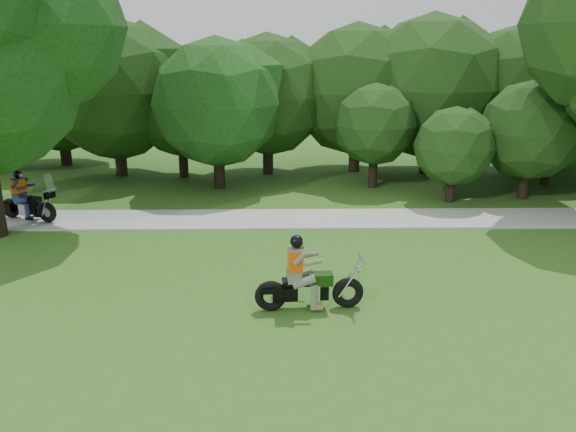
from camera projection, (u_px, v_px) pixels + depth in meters
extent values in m
plane|color=#31651C|center=(363.00, 336.00, 11.38)|extent=(100.00, 100.00, 0.00)
cube|color=#9F9F9A|center=(329.00, 219.00, 19.02)|extent=(60.00, 2.20, 0.06)
cylinder|color=black|center=(354.00, 152.00, 26.13)|extent=(0.50, 0.50, 1.80)
sphere|color=#193810|center=(356.00, 90.00, 25.31)|extent=(5.95, 5.95, 5.95)
cylinder|color=black|center=(451.00, 187.00, 21.07)|extent=(0.35, 0.35, 1.14)
sphere|color=#193810|center=(454.00, 147.00, 20.63)|extent=(2.95, 2.95, 2.95)
cylinder|color=black|center=(373.00, 169.00, 23.20)|extent=(0.37, 0.37, 1.52)
sphere|color=#193810|center=(375.00, 125.00, 22.66)|extent=(3.34, 3.34, 3.34)
cylinder|color=black|center=(121.00, 156.00, 25.27)|extent=(0.51, 0.51, 1.80)
sphere|color=#193810|center=(115.00, 90.00, 24.43)|extent=(6.17, 6.17, 6.17)
cylinder|color=black|center=(514.00, 153.00, 25.87)|extent=(0.50, 0.50, 1.80)
sphere|color=#193810|center=(521.00, 91.00, 25.05)|extent=(5.94, 5.94, 5.94)
cylinder|color=black|center=(65.00, 147.00, 27.48)|extent=(0.53, 0.53, 1.80)
sphere|color=#193810|center=(58.00, 84.00, 26.61)|extent=(6.50, 6.50, 6.50)
cylinder|color=black|center=(219.00, 167.00, 23.00)|extent=(0.46, 0.46, 1.80)
sphere|color=#133F12|center=(217.00, 103.00, 22.25)|extent=(5.17, 5.17, 5.17)
cylinder|color=black|center=(183.00, 159.00, 24.99)|extent=(0.40, 0.40, 1.64)
sphere|color=#193810|center=(181.00, 110.00, 24.37)|extent=(4.08, 4.08, 4.08)
cylinder|color=black|center=(546.00, 174.00, 23.71)|extent=(0.37, 0.37, 0.94)
sphere|color=#133F12|center=(551.00, 137.00, 23.25)|extent=(3.40, 3.40, 3.40)
cylinder|color=black|center=(524.00, 181.00, 21.51)|extent=(0.39, 0.39, 1.39)
sphere|color=#193810|center=(530.00, 131.00, 20.95)|extent=(3.77, 3.77, 3.77)
cylinder|color=black|center=(426.00, 154.00, 25.70)|extent=(0.52, 0.52, 1.80)
sphere|color=#193810|center=(431.00, 87.00, 24.83)|extent=(6.44, 6.44, 6.44)
cylinder|color=black|center=(268.00, 154.00, 25.63)|extent=(0.47, 0.47, 1.80)
sphere|color=#193810|center=(267.00, 95.00, 24.86)|extent=(5.40, 5.40, 5.40)
sphere|color=#133F12|center=(38.00, 26.00, 16.42)|extent=(5.12, 5.12, 5.12)
torus|color=black|center=(271.00, 296.00, 12.38)|extent=(0.73, 0.26, 0.71)
torus|color=black|center=(348.00, 293.00, 12.54)|extent=(0.73, 0.26, 0.71)
cube|color=black|center=(300.00, 292.00, 12.43)|extent=(1.26, 0.35, 0.33)
cube|color=silver|center=(308.00, 292.00, 12.44)|extent=(0.52, 0.39, 0.41)
cube|color=black|center=(321.00, 279.00, 12.38)|extent=(0.55, 0.35, 0.26)
cube|color=black|center=(294.00, 282.00, 12.34)|extent=(0.55, 0.37, 0.10)
cylinder|color=silver|center=(350.00, 278.00, 12.44)|extent=(0.55, 0.09, 0.84)
cylinder|color=silver|center=(362.00, 259.00, 12.34)|extent=(0.09, 0.65, 0.04)
cube|color=#595F4D|center=(294.00, 276.00, 12.29)|extent=(0.34, 0.41, 0.24)
cube|color=#595F4D|center=(295.00, 260.00, 12.19)|extent=(0.30, 0.45, 0.57)
cube|color=#E84A04|center=(295.00, 259.00, 12.18)|extent=(0.33, 0.49, 0.45)
sphere|color=black|center=(297.00, 241.00, 12.07)|extent=(0.29, 0.29, 0.29)
torus|color=black|center=(11.00, 208.00, 18.91)|extent=(0.71, 0.42, 0.69)
torus|color=black|center=(47.00, 212.00, 18.44)|extent=(0.71, 0.42, 0.69)
cube|color=black|center=(24.00, 208.00, 18.72)|extent=(1.11, 0.60, 0.31)
cube|color=silver|center=(28.00, 209.00, 18.67)|extent=(0.56, 0.48, 0.39)
cube|color=black|center=(33.00, 201.00, 18.51)|extent=(0.58, 0.45, 0.26)
cube|color=black|center=(20.00, 201.00, 18.68)|extent=(0.59, 0.47, 0.10)
cylinder|color=silver|center=(47.00, 202.00, 18.32)|extent=(0.38, 0.17, 0.88)
cylinder|color=silver|center=(49.00, 190.00, 18.15)|extent=(0.25, 0.60, 0.04)
cube|color=black|center=(7.00, 209.00, 18.69)|extent=(0.43, 0.25, 0.33)
cube|color=black|center=(17.00, 205.00, 19.08)|extent=(0.43, 0.25, 0.33)
cube|color=#1D2D4E|center=(20.00, 197.00, 18.64)|extent=(0.41, 0.45, 0.24)
cube|color=#1D2D4E|center=(19.00, 186.00, 18.53)|extent=(0.38, 0.48, 0.55)
cube|color=#E84A04|center=(19.00, 186.00, 18.53)|extent=(0.42, 0.52, 0.43)
sphere|color=black|center=(18.00, 174.00, 18.40)|extent=(0.28, 0.28, 0.28)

